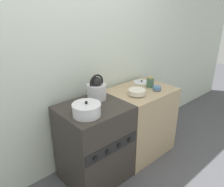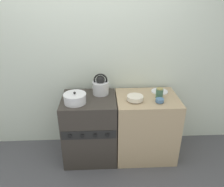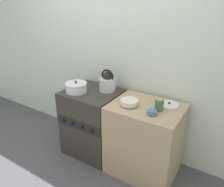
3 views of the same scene
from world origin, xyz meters
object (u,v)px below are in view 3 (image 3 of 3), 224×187
(cooking_pot, at_px, (76,87))
(storage_jar, at_px, (159,105))
(kettle, at_px, (108,83))
(stove, at_px, (93,122))
(enamel_bowl, at_px, (129,102))
(small_ceramic_bowl, at_px, (152,112))
(loose_pot_lid, at_px, (169,104))

(cooking_pot, bearing_deg, storage_jar, 5.53)
(kettle, relative_size, cooking_pot, 1.03)
(storage_jar, bearing_deg, stove, 179.62)
(enamel_bowl, xyz_separation_m, small_ceramic_bowl, (0.28, -0.06, -0.01))
(stove, xyz_separation_m, storage_jar, (0.85, -0.01, 0.48))
(kettle, xyz_separation_m, cooking_pot, (-0.30, -0.23, -0.05))
(cooking_pot, relative_size, small_ceramic_bowl, 2.70)
(stove, bearing_deg, kettle, 40.46)
(storage_jar, bearing_deg, small_ceramic_bowl, -101.14)
(stove, xyz_separation_m, loose_pot_lid, (0.90, 0.17, 0.42))
(storage_jar, xyz_separation_m, loose_pot_lid, (0.05, 0.17, -0.06))
(kettle, height_order, storage_jar, kettle)
(stove, xyz_separation_m, small_ceramic_bowl, (0.83, -0.13, 0.44))
(stove, relative_size, enamel_bowl, 4.44)
(small_ceramic_bowl, bearing_deg, enamel_bowl, 167.58)
(cooking_pot, height_order, storage_jar, cooking_pot)
(stove, height_order, enamel_bowl, enamel_bowl)
(enamel_bowl, relative_size, loose_pot_lid, 0.91)
(enamel_bowl, bearing_deg, kettle, 154.12)
(kettle, bearing_deg, cooking_pot, -142.22)
(cooking_pot, relative_size, storage_jar, 2.08)
(storage_jar, height_order, loose_pot_lid, storage_jar)
(kettle, distance_m, small_ceramic_bowl, 0.73)
(enamel_bowl, bearing_deg, cooking_pot, -177.12)
(cooking_pot, distance_m, small_ceramic_bowl, 0.98)
(small_ceramic_bowl, bearing_deg, kettle, 159.36)
(kettle, relative_size, loose_pot_lid, 1.27)
(small_ceramic_bowl, height_order, storage_jar, storage_jar)
(loose_pot_lid, bearing_deg, storage_jar, -105.97)
(stove, bearing_deg, storage_jar, -0.38)
(stove, relative_size, small_ceramic_bowl, 8.84)
(cooking_pot, distance_m, enamel_bowl, 0.70)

